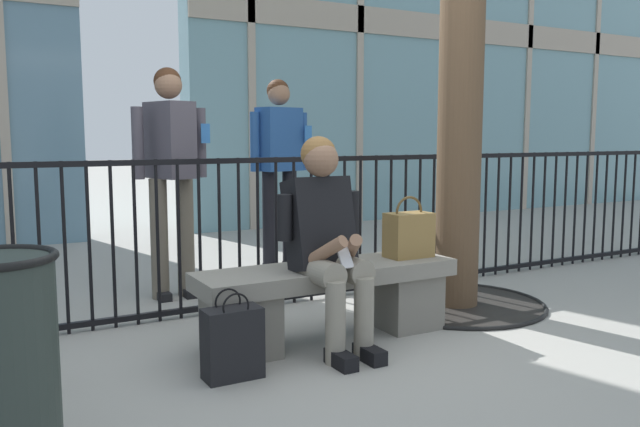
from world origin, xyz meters
TOP-DOWN VIEW (x-y plane):
  - ground_plane at (0.00, 0.00)m, footprint 60.00×60.00m
  - stone_bench at (0.00, 0.00)m, footprint 1.60×0.44m
  - seated_person_with_phone at (-0.08, -0.13)m, footprint 0.52×0.66m
  - handbag_on_bench at (0.58, -0.01)m, footprint 0.29×0.17m
  - shopping_bag at (-0.73, -0.31)m, footprint 0.29×0.16m
  - bystander_at_railing at (-0.51, 1.47)m, footprint 0.55×0.43m
  - bystander_further_back at (0.63, 1.99)m, footprint 0.55×0.31m
  - plaza_railing at (0.00, 0.87)m, footprint 8.94×0.04m

SIDE VIEW (x-z plane):
  - ground_plane at x=0.00m, z-range 0.00..0.00m
  - shopping_bag at x=-0.73m, z-range -0.04..0.41m
  - stone_bench at x=0.00m, z-range 0.05..0.50m
  - plaza_railing at x=0.00m, z-range 0.01..1.07m
  - handbag_on_bench at x=0.58m, z-range 0.40..0.79m
  - seated_person_with_phone at x=-0.08m, z-range 0.04..1.26m
  - bystander_at_railing at x=-0.51m, z-range 0.15..1.86m
  - bystander_further_back at x=0.63m, z-range 0.15..1.86m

